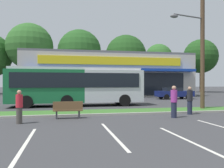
{
  "coord_description": "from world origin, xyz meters",
  "views": [
    {
      "loc": [
        -4.49,
        -1.2,
        1.94
      ],
      "look_at": [
        -0.55,
        18.1,
        1.88
      ],
      "focal_mm": 37.83,
      "sensor_mm": 36.0,
      "label": 1
    }
  ],
  "objects_px": {
    "utility_pole": "(201,42)",
    "bus_stop_bench": "(68,109)",
    "pedestrian_by_pole": "(19,107)",
    "pedestrian_near_bench": "(174,102)",
    "pedestrian_mid": "(190,100)",
    "car_1": "(174,93)",
    "city_bus": "(77,85)"
  },
  "relations": [
    {
      "from": "city_bus",
      "to": "pedestrian_by_pole",
      "type": "height_order",
      "value": "city_bus"
    },
    {
      "from": "city_bus",
      "to": "pedestrian_by_pole",
      "type": "relative_size",
      "value": 6.98
    },
    {
      "from": "pedestrian_near_bench",
      "to": "pedestrian_by_pole",
      "type": "distance_m",
      "value": 8.16
    },
    {
      "from": "pedestrian_near_bench",
      "to": "pedestrian_mid",
      "type": "relative_size",
      "value": 1.04
    },
    {
      "from": "bus_stop_bench",
      "to": "car_1",
      "type": "height_order",
      "value": "car_1"
    },
    {
      "from": "pedestrian_near_bench",
      "to": "bus_stop_bench",
      "type": "bearing_deg",
      "value": 32.7
    },
    {
      "from": "pedestrian_by_pole",
      "to": "pedestrian_mid",
      "type": "xyz_separation_m",
      "value": [
        9.78,
        1.48,
        0.06
      ]
    },
    {
      "from": "city_bus",
      "to": "bus_stop_bench",
      "type": "height_order",
      "value": "city_bus"
    },
    {
      "from": "city_bus",
      "to": "car_1",
      "type": "bearing_deg",
      "value": 27.75
    },
    {
      "from": "pedestrian_near_bench",
      "to": "pedestrian_mid",
      "type": "xyz_separation_m",
      "value": [
        1.62,
        1.14,
        -0.03
      ]
    },
    {
      "from": "pedestrian_mid",
      "to": "car_1",
      "type": "bearing_deg",
      "value": 38.25
    },
    {
      "from": "city_bus",
      "to": "car_1",
      "type": "distance_m",
      "value": 13.92
    },
    {
      "from": "pedestrian_by_pole",
      "to": "utility_pole",
      "type": "bearing_deg",
      "value": -87.05
    },
    {
      "from": "utility_pole",
      "to": "city_bus",
      "type": "relative_size",
      "value": 0.82
    },
    {
      "from": "utility_pole",
      "to": "pedestrian_near_bench",
      "type": "xyz_separation_m",
      "value": [
        -3.66,
        -3.16,
        -4.05
      ]
    },
    {
      "from": "bus_stop_bench",
      "to": "pedestrian_mid",
      "type": "height_order",
      "value": "pedestrian_mid"
    },
    {
      "from": "bus_stop_bench",
      "to": "pedestrian_by_pole",
      "type": "bearing_deg",
      "value": 27.45
    },
    {
      "from": "city_bus",
      "to": "bus_stop_bench",
      "type": "xyz_separation_m",
      "value": [
        -0.86,
        -7.17,
        -1.26
      ]
    },
    {
      "from": "utility_pole",
      "to": "city_bus",
      "type": "bearing_deg",
      "value": 150.61
    },
    {
      "from": "bus_stop_bench",
      "to": "pedestrian_near_bench",
      "type": "height_order",
      "value": "pedestrian_near_bench"
    },
    {
      "from": "car_1",
      "to": "pedestrian_near_bench",
      "type": "relative_size",
      "value": 2.52
    },
    {
      "from": "utility_pole",
      "to": "bus_stop_bench",
      "type": "distance_m",
      "value": 10.75
    },
    {
      "from": "pedestrian_by_pole",
      "to": "pedestrian_mid",
      "type": "bearing_deg",
      "value": -94.95
    },
    {
      "from": "pedestrian_mid",
      "to": "pedestrian_by_pole",
      "type": "bearing_deg",
      "value": 159.42
    },
    {
      "from": "bus_stop_bench",
      "to": "city_bus",
      "type": "bearing_deg",
      "value": -96.82
    },
    {
      "from": "city_bus",
      "to": "bus_stop_bench",
      "type": "bearing_deg",
      "value": -97.45
    },
    {
      "from": "utility_pole",
      "to": "pedestrian_near_bench",
      "type": "bearing_deg",
      "value": -139.21
    },
    {
      "from": "utility_pole",
      "to": "bus_stop_bench",
      "type": "xyz_separation_m",
      "value": [
        -9.5,
        -2.3,
        -4.45
      ]
    },
    {
      "from": "utility_pole",
      "to": "pedestrian_by_pole",
      "type": "distance_m",
      "value": 13.0
    },
    {
      "from": "utility_pole",
      "to": "pedestrian_mid",
      "type": "bearing_deg",
      "value": -135.24
    },
    {
      "from": "utility_pole",
      "to": "car_1",
      "type": "relative_size",
      "value": 2.03
    },
    {
      "from": "bus_stop_bench",
      "to": "pedestrian_near_bench",
      "type": "xyz_separation_m",
      "value": [
        5.84,
        -0.86,
        0.4
      ]
    }
  ]
}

